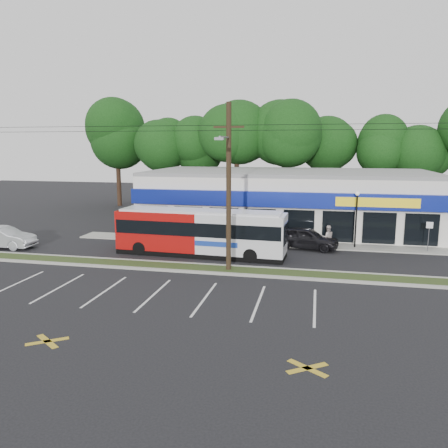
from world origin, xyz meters
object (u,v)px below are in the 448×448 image
object	(u,v)px
metrobus	(200,231)
car_dark	(306,238)
lamp_post	(356,213)
sign_post	(429,231)
pedestrian_b	(328,237)
car_silver	(3,237)
utility_pole	(226,182)
pedestrian_a	(280,234)

from	to	relation	value
metrobus	car_dark	bearing A→B (deg)	29.05
lamp_post	sign_post	world-z (taller)	lamp_post
metrobus	pedestrian_b	distance (m)	9.43
car_dark	sign_post	bearing A→B (deg)	-74.30
car_silver	pedestrian_b	bearing A→B (deg)	-80.61
utility_pole	pedestrian_b	size ratio (longest dim) A/B	27.85
lamp_post	car_silver	distance (m)	26.29
utility_pole	car_dark	world-z (taller)	utility_pole
sign_post	pedestrian_a	distance (m)	10.55
car_silver	pedestrian_a	xyz separation A→B (m)	(20.15, 5.00, 0.14)
metrobus	car_dark	distance (m)	7.99
utility_pole	lamp_post	distance (m)	11.67
lamp_post	sign_post	distance (m)	5.13
sign_post	pedestrian_b	world-z (taller)	sign_post
lamp_post	utility_pole	bearing A→B (deg)	-136.05
sign_post	car_silver	size ratio (longest dim) A/B	0.46
lamp_post	sign_post	xyz separation A→B (m)	(5.00, -0.23, -1.12)
utility_pole	pedestrian_a	size ratio (longest dim) A/B	26.80
sign_post	car_dark	size ratio (longest dim) A/B	0.47
metrobus	pedestrian_a	size ratio (longest dim) A/B	6.40
lamp_post	car_silver	world-z (taller)	lamp_post
metrobus	car_dark	xyz separation A→B (m)	(7.13, 3.50, -0.87)
sign_post	car_silver	distance (m)	31.11
car_dark	metrobus	bearing A→B (deg)	128.00
sign_post	pedestrian_a	world-z (taller)	sign_post
pedestrian_b	car_silver	bearing A→B (deg)	-1.09
utility_pole	pedestrian_a	world-z (taller)	utility_pole
car_silver	pedestrian_b	xyz separation A→B (m)	(23.68, 4.57, 0.11)
lamp_post	pedestrian_b	world-z (taller)	lamp_post
sign_post	car_dark	world-z (taller)	sign_post
car_dark	pedestrian_b	size ratio (longest dim) A/B	2.66
car_dark	car_silver	size ratio (longest dim) A/B	0.99
sign_post	car_dark	distance (m)	8.62
utility_pole	car_silver	world-z (taller)	utility_pole
utility_pole	sign_post	distance (m)	15.71
sign_post	pedestrian_a	size ratio (longest dim) A/B	1.19
lamp_post	metrobus	bearing A→B (deg)	-158.09
car_dark	utility_pole	bearing A→B (deg)	158.81
car_dark	pedestrian_a	world-z (taller)	pedestrian_a
lamp_post	pedestrian_b	distance (m)	2.77
lamp_post	car_dark	world-z (taller)	lamp_post
pedestrian_b	lamp_post	bearing A→B (deg)	-171.97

